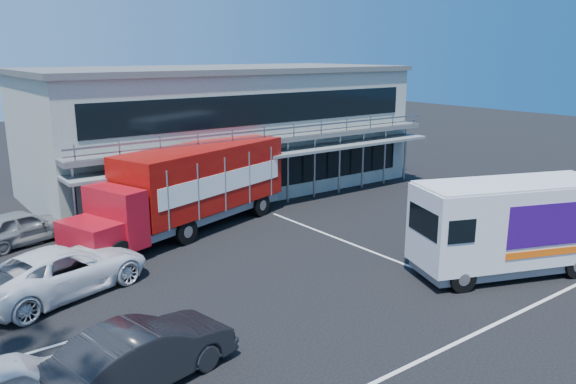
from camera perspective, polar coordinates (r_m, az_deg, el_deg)
ground at (r=22.04m, az=6.47°, el=-7.76°), size 120.00×120.00×0.00m
building at (r=34.62m, az=-6.86°, el=6.48°), size 22.40×12.00×7.30m
red_truck at (r=26.35m, az=-9.81°, el=0.63°), size 11.78×6.09×3.88m
white_van at (r=22.48m, az=21.61°, el=-3.18°), size 7.66×4.97×3.54m
parked_car_b at (r=15.05m, az=-14.52°, el=-15.64°), size 5.19×2.67×1.63m
parked_car_c at (r=21.06m, az=-21.86°, el=-7.39°), size 6.49×4.32×1.65m
parked_car_e at (r=27.03m, az=-25.50°, el=-3.23°), size 4.81×2.90×1.53m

